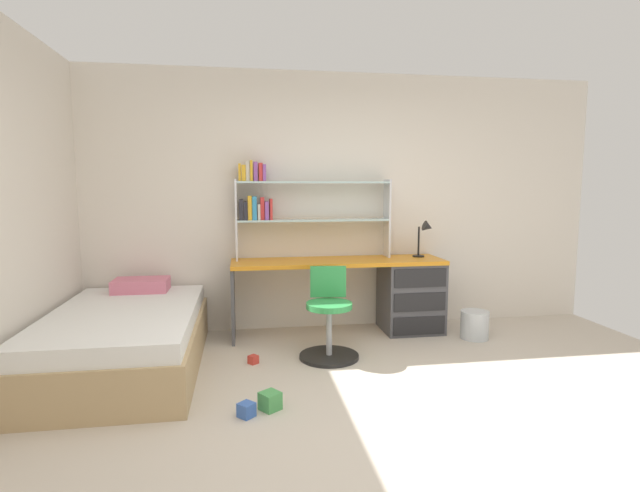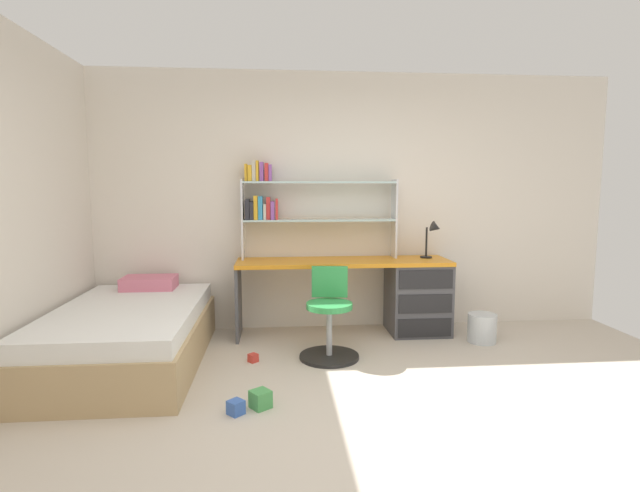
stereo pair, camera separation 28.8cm
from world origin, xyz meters
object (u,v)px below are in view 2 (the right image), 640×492
at_px(swivel_chair, 329,323).
at_px(toy_block_green_2, 261,399).
at_px(desk_lamp, 434,234).
at_px(toy_block_red_1, 253,358).
at_px(bookshelf_hutch, 293,202).
at_px(waste_bin, 482,328).
at_px(toy_block_blue_0, 236,407).
at_px(bed_platform, 129,335).
at_px(desk, 399,292).

relative_size(swivel_chair, toy_block_green_2, 6.53).
relative_size(desk_lamp, swivel_chair, 0.49).
xyz_separation_m(swivel_chair, toy_block_red_1, (-0.66, -0.06, -0.27)).
height_order(bookshelf_hutch, toy_block_green_2, bookshelf_hutch).
bearing_deg(waste_bin, toy_block_green_2, -149.32).
xyz_separation_m(toy_block_red_1, toy_block_green_2, (0.09, -0.88, 0.02)).
relative_size(toy_block_blue_0, toy_block_red_1, 1.32).
height_order(bookshelf_hutch, bed_platform, bookshelf_hutch).
xyz_separation_m(bookshelf_hutch, toy_block_blue_0, (-0.45, -1.85, -1.29)).
relative_size(bookshelf_hutch, bed_platform, 0.80).
bearing_deg(toy_block_green_2, waste_bin, 30.68).
xyz_separation_m(bookshelf_hutch, toy_block_green_2, (-0.29, -1.77, -1.28)).
xyz_separation_m(bed_platform, toy_block_red_1, (1.03, -0.04, -0.22)).
bearing_deg(waste_bin, desk, 152.83).
relative_size(desk, bed_platform, 1.08).
bearing_deg(toy_block_blue_0, desk_lamp, 42.75).
distance_m(bed_platform, toy_block_red_1, 1.05).
height_order(waste_bin, toy_block_green_2, waste_bin).
bearing_deg(toy_block_red_1, bookshelf_hutch, 66.66).
relative_size(bed_platform, waste_bin, 7.13).
height_order(desk_lamp, swivel_chair, desk_lamp).
distance_m(desk_lamp, toy_block_blue_0, 2.73).
relative_size(waste_bin, toy_block_blue_0, 2.96).
distance_m(desk_lamp, waste_bin, 1.04).
bearing_deg(toy_block_green_2, swivel_chair, 58.93).
relative_size(bookshelf_hutch, swivel_chair, 2.00).
xyz_separation_m(waste_bin, toy_block_green_2, (-2.08, -1.23, -0.08)).
xyz_separation_m(desk, toy_block_red_1, (-1.45, -0.73, -0.39)).
relative_size(bookshelf_hutch, toy_block_green_2, 13.09).
distance_m(desk_lamp, toy_block_red_1, 2.19).
distance_m(bed_platform, toy_block_green_2, 1.46).
height_order(desk, bed_platform, desk).
xyz_separation_m(swivel_chair, bed_platform, (-1.69, -0.03, -0.06)).
height_order(bookshelf_hutch, toy_block_blue_0, bookshelf_hutch).
bearing_deg(bookshelf_hutch, swivel_chair, -71.21).
distance_m(bookshelf_hutch, swivel_chair, 1.34).
relative_size(bookshelf_hutch, toy_block_blue_0, 16.94).
bearing_deg(bed_platform, waste_bin, 5.61).
relative_size(desk, bookshelf_hutch, 1.35).
xyz_separation_m(waste_bin, toy_block_blue_0, (-2.24, -1.32, -0.09)).
bearing_deg(toy_block_red_1, toy_block_green_2, -84.07).
bearing_deg(desk_lamp, toy_block_green_2, -136.08).
height_order(bed_platform, toy_block_green_2, bed_platform).
relative_size(desk, waste_bin, 7.73).
height_order(waste_bin, toy_block_red_1, waste_bin).
distance_m(swivel_chair, toy_block_red_1, 0.72).
bearing_deg(desk_lamp, waste_bin, -48.35).
bearing_deg(desk, toy_block_green_2, -130.11).
distance_m(desk, bookshelf_hutch, 1.41).
distance_m(swivel_chair, toy_block_blue_0, 1.29).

